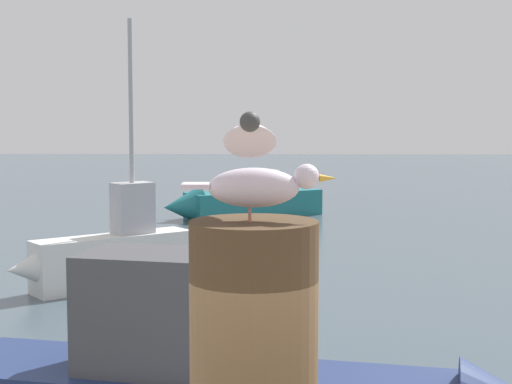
% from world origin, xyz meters
% --- Properties ---
extents(seagull, '(0.39, 0.63, 0.27)m').
position_xyz_m(seagull, '(0.54, -0.59, 2.78)').
color(seagull, '#C67260').
rests_on(seagull, mooring_post).
extents(boat_white, '(2.95, 2.54, 4.59)m').
position_xyz_m(boat_white, '(-2.25, 10.76, 0.58)').
color(boat_white, silver).
rests_on(boat_white, ground_plane).
extents(boat_teal, '(4.77, 3.40, 1.49)m').
position_xyz_m(boat_teal, '(-0.45, 20.30, 0.46)').
color(boat_teal, '#1E7075').
rests_on(boat_teal, ground_plane).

